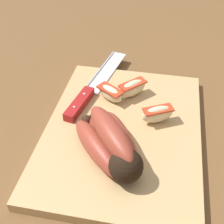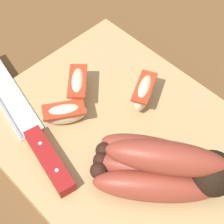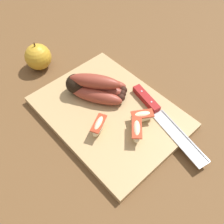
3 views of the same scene
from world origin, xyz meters
name	(u,v)px [view 2 (image 2 of 3)]	position (x,y,z in m)	size (l,w,h in m)	color
ground_plane	(127,160)	(0.00, 0.00, 0.00)	(6.00, 6.00, 0.00)	brown
cutting_board	(128,143)	(-0.01, 0.02, 0.01)	(0.39, 0.29, 0.02)	tan
banana_bunch	(165,168)	(0.06, 0.01, 0.05)	(0.17, 0.15, 0.07)	black
chefs_knife	(33,134)	(-0.11, -0.07, 0.03)	(0.28, 0.08, 0.02)	silver
apple_wedge_near	(144,92)	(-0.04, 0.08, 0.04)	(0.05, 0.07, 0.04)	beige
apple_wedge_middle	(64,114)	(-0.10, -0.02, 0.04)	(0.05, 0.07, 0.03)	beige
apple_wedge_far	(78,86)	(-0.12, 0.02, 0.04)	(0.06, 0.06, 0.04)	beige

